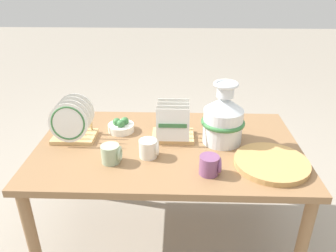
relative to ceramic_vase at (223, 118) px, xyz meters
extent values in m
plane|color=gray|center=(-0.28, -0.05, -0.76)|extent=(14.00, 14.00, 0.00)
cube|color=olive|center=(-0.28, -0.05, -0.15)|extent=(1.37, 0.82, 0.03)
cylinder|color=olive|center=(-0.92, -0.41, -0.47)|extent=(0.06, 0.06, 0.59)
cylinder|color=olive|center=(0.35, -0.41, -0.47)|extent=(0.06, 0.06, 0.59)
cylinder|color=olive|center=(-0.92, 0.32, -0.47)|extent=(0.06, 0.06, 0.59)
cylinder|color=olive|center=(0.35, 0.32, -0.47)|extent=(0.06, 0.06, 0.59)
cylinder|color=silver|center=(0.00, 0.00, -0.05)|extent=(0.20, 0.20, 0.18)
cone|color=silver|center=(0.00, 0.00, 0.08)|extent=(0.20, 0.20, 0.07)
cylinder|color=silver|center=(0.00, 0.00, 0.15)|extent=(0.09, 0.09, 0.07)
torus|color=silver|center=(0.00, 0.00, 0.18)|extent=(0.13, 0.13, 0.02)
torus|color=#38753D|center=(0.00, 0.00, -0.02)|extent=(0.23, 0.23, 0.02)
cube|color=tan|center=(-0.79, 0.01, -0.13)|extent=(0.22, 0.16, 0.02)
cylinder|color=tan|center=(-0.87, 0.07, -0.08)|extent=(0.01, 0.01, 0.07)
cylinder|color=tan|center=(-0.71, 0.07, -0.08)|extent=(0.01, 0.01, 0.07)
cylinder|color=white|center=(-0.79, -0.06, -0.01)|extent=(0.20, 0.05, 0.20)
torus|color=#38703D|center=(-0.79, -0.07, -0.01)|extent=(0.18, 0.04, 0.18)
cylinder|color=white|center=(-0.79, -0.02, -0.01)|extent=(0.20, 0.05, 0.20)
cylinder|color=white|center=(-0.79, 0.03, -0.01)|extent=(0.20, 0.05, 0.20)
cylinder|color=white|center=(-0.79, 0.08, -0.01)|extent=(0.20, 0.05, 0.20)
cube|color=tan|center=(-0.26, 0.03, -0.13)|extent=(0.22, 0.16, 0.02)
cylinder|color=tan|center=(-0.34, 0.10, -0.08)|extent=(0.01, 0.01, 0.07)
cylinder|color=tan|center=(-0.18, 0.10, -0.08)|extent=(0.01, 0.01, 0.07)
cube|color=white|center=(-0.26, -0.04, -0.03)|extent=(0.17, 0.04, 0.17)
cube|color=white|center=(-0.26, 0.01, -0.03)|extent=(0.17, 0.04, 0.17)
cube|color=white|center=(-0.26, 0.06, -0.03)|extent=(0.17, 0.04, 0.17)
cube|color=white|center=(-0.26, 0.10, -0.03)|extent=(0.17, 0.04, 0.17)
cube|color=#38703D|center=(-0.26, -0.04, -0.03)|extent=(0.15, 0.01, 0.02)
cylinder|color=tan|center=(0.21, -0.23, -0.13)|extent=(0.35, 0.35, 0.01)
cylinder|color=tan|center=(0.21, -0.23, -0.12)|extent=(0.35, 0.35, 0.01)
cylinder|color=tan|center=(0.21, -0.23, -0.11)|extent=(0.35, 0.35, 0.01)
cylinder|color=#7A4770|center=(-0.09, -0.30, -0.09)|extent=(0.09, 0.09, 0.09)
torus|color=#7A4770|center=(-0.05, -0.30, -0.09)|extent=(0.02, 0.07, 0.07)
cylinder|color=#9EB28E|center=(-0.55, -0.22, -0.09)|extent=(0.09, 0.09, 0.09)
torus|color=#9EB28E|center=(-0.51, -0.22, -0.09)|extent=(0.02, 0.07, 0.07)
cylinder|color=silver|center=(-0.38, -0.16, -0.09)|extent=(0.09, 0.09, 0.09)
torus|color=silver|center=(-0.33, -0.16, -0.09)|extent=(0.02, 0.07, 0.07)
cylinder|color=white|center=(-0.55, 0.10, -0.12)|extent=(0.15, 0.15, 0.04)
sphere|color=#38753D|center=(-0.58, 0.10, -0.08)|extent=(0.05, 0.05, 0.05)
sphere|color=#38753D|center=(-0.53, 0.12, -0.08)|extent=(0.05, 0.05, 0.05)
sphere|color=#38753D|center=(-0.55, 0.08, -0.08)|extent=(0.05, 0.05, 0.05)
camera|label=1|loc=(-0.24, -1.54, 0.72)|focal=35.00mm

